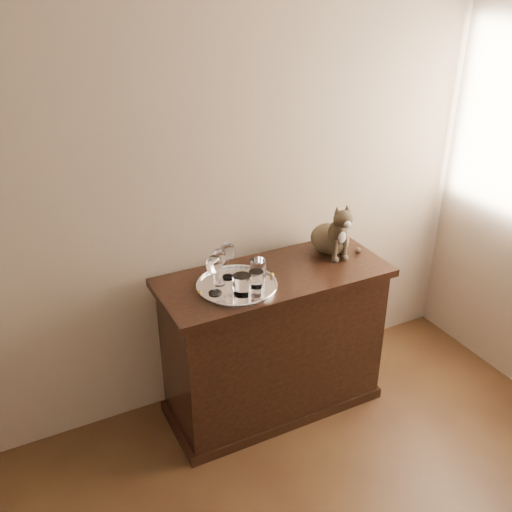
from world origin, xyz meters
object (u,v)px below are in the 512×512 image
Objects in this scene: wine_glass_a at (219,266)px; cat at (331,226)px; sideboard at (273,343)px; tumbler_b at (242,285)px; tumbler_a at (256,279)px; tray at (237,286)px; wine_glass_b at (228,260)px; tumbler_c at (258,268)px; wine_glass_c at (214,275)px.

cat reaches higher than wine_glass_a.
tumbler_b reaches higher than sideboard.
tumbler_a is 0.57m from cat.
sideboard is at bearing 7.58° from tray.
wine_glass_b is 1.96× the size of tumbler_b.
wine_glass_b is 2.13× the size of tumbler_c.
wine_glass_a is (-0.29, 0.03, 0.53)m from sideboard.
tray is at bearing 81.95° from tumbler_b.
sideboard is at bearing -15.42° from wine_glass_b.
tumbler_c is (-0.09, 0.00, 0.48)m from sideboard.
wine_glass_a is 0.21m from tumbler_c.
wine_glass_c reaches higher than tray.
tumbler_c is (0.15, 0.12, -0.00)m from tumbler_b.
wine_glass_c is (-0.12, -0.02, 0.11)m from tray.
wine_glass_a reaches higher than sideboard.
tray is 1.97× the size of wine_glass_c.
tumbler_b is at bearing -154.31° from sideboard.
tumbler_a is at bearing 20.92° from tumbler_b.
tumbler_a is 0.82× the size of tumbler_b.
tray is 2.13× the size of wine_glass_a.
tumbler_a is (0.09, -0.14, -0.06)m from wine_glass_b.
sideboard is 0.50m from tumbler_a.
sideboard is 3.86× the size of cat.
tray is at bearing -164.65° from cat.
tumbler_c is (0.20, -0.02, -0.05)m from wine_glass_a.
cat reaches higher than wine_glass_c.
wine_glass_c is at bearing 172.31° from tumbler_a.
wine_glass_b reaches higher than wine_glass_a.
sideboard is 0.49m from tumbler_c.
wine_glass_a is at bearing 174.63° from sideboard.
tumbler_c is (0.05, 0.08, 0.00)m from tumbler_a.
wine_glass_c is (-0.35, -0.05, 0.53)m from sideboard.
cat reaches higher than wine_glass_b.
wine_glass_a reaches higher than tray.
wine_glass_a is 1.90× the size of tumbler_b.
sideboard is 0.70m from cat.
wine_glass_c is 2.23× the size of tumbler_c.
sideboard is 3.00× the size of tray.
tumbler_b is (-0.01, -0.08, 0.05)m from tray.
wine_glass_c is 0.14m from tumbler_b.
sideboard is 0.55m from tumbler_b.
wine_glass_a is at bearing 144.40° from tumbler_a.
tumbler_a is at bearing -158.16° from cat.
tumbler_c is (0.14, -0.06, -0.05)m from wine_glass_b.
wine_glass_b is at bearing 87.39° from tumbler_b.
tumbler_b is at bearing -159.08° from tumbler_a.
tray is 4.05× the size of tumbler_b.
tumbler_b is (0.05, -0.14, -0.04)m from wine_glass_a.
wine_glass_c reaches higher than wine_glass_a.
tumbler_b is 0.19m from tumbler_c.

